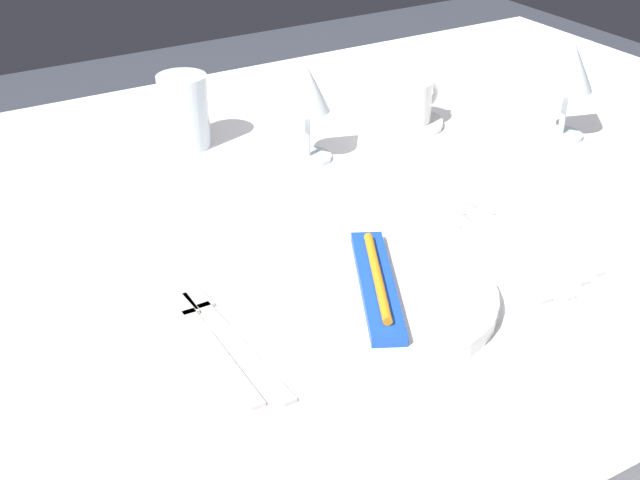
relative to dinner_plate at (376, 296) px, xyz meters
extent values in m
cube|color=white|center=(0.02, 0.24, -0.03)|extent=(1.80, 1.10, 0.04)
cube|color=white|center=(0.02, 0.79, -0.14)|extent=(1.80, 0.01, 0.18)
cylinder|color=brown|center=(0.82, 0.69, -0.40)|extent=(0.07, 0.07, 0.70)
cylinder|color=white|center=(0.00, 0.00, 0.00)|extent=(0.26, 0.26, 0.02)
cube|color=blue|center=(0.00, 0.00, 0.02)|extent=(0.13, 0.20, 0.01)
cylinder|color=orange|center=(0.00, 0.00, 0.03)|extent=(0.09, 0.16, 0.01)
cube|color=beige|center=(-0.16, 0.00, -0.01)|extent=(0.02, 0.19, 0.00)
cube|color=beige|center=(-0.17, 0.10, -0.01)|extent=(0.02, 0.04, 0.00)
cube|color=beige|center=(-0.19, 0.00, -0.01)|extent=(0.02, 0.18, 0.00)
cube|color=beige|center=(-0.18, 0.10, -0.01)|extent=(0.02, 0.04, 0.00)
cube|color=beige|center=(0.16, 0.00, -0.01)|extent=(0.02, 0.20, 0.00)
cube|color=beige|center=(0.16, 0.11, -0.01)|extent=(0.02, 0.06, 0.00)
cube|color=beige|center=(0.19, -0.01, -0.01)|extent=(0.02, 0.19, 0.00)
ellipsoid|color=beige|center=(0.20, 0.10, -0.01)|extent=(0.03, 0.04, 0.01)
cube|color=beige|center=(0.22, 0.01, -0.01)|extent=(0.02, 0.20, 0.00)
ellipsoid|color=beige|center=(0.22, 0.12, -0.01)|extent=(0.03, 0.04, 0.01)
cube|color=beige|center=(0.25, 0.00, -0.01)|extent=(0.02, 0.18, 0.00)
ellipsoid|color=beige|center=(0.26, 0.10, -0.01)|extent=(0.03, 0.04, 0.01)
cylinder|color=white|center=(0.32, 0.40, 0.00)|extent=(0.12, 0.12, 0.01)
cylinder|color=white|center=(0.32, 0.40, 0.03)|extent=(0.08, 0.08, 0.07)
torus|color=white|center=(0.36, 0.40, 0.04)|extent=(0.05, 0.01, 0.05)
cylinder|color=silver|center=(0.50, 0.24, -0.01)|extent=(0.07, 0.07, 0.01)
cylinder|color=silver|center=(0.50, 0.24, 0.03)|extent=(0.01, 0.01, 0.07)
cone|color=silver|center=(0.50, 0.24, 0.11)|extent=(0.07, 0.07, 0.08)
cylinder|color=silver|center=(0.12, 0.36, -0.01)|extent=(0.07, 0.07, 0.01)
cylinder|color=silver|center=(0.12, 0.36, 0.03)|extent=(0.01, 0.01, 0.07)
cone|color=silver|center=(0.12, 0.36, 0.10)|extent=(0.07, 0.07, 0.07)
cylinder|color=silver|center=(-0.01, 0.50, 0.05)|extent=(0.07, 0.07, 0.11)
cylinder|color=#C68C1E|center=(-0.01, 0.50, 0.02)|extent=(0.07, 0.07, 0.05)
camera|label=1|loc=(-0.45, -0.64, 0.52)|focal=48.27mm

